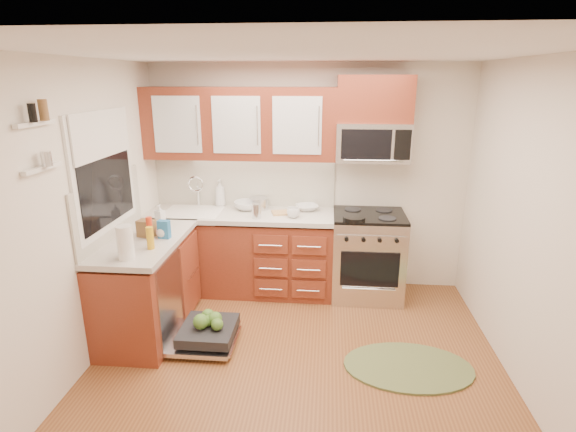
# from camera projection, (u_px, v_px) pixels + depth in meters

# --- Properties ---
(floor) EXTENTS (3.50, 3.50, 0.00)m
(floor) POSITION_uv_depth(u_px,v_px,m) (296.00, 369.00, 3.76)
(floor) COLOR brown
(floor) RESTS_ON ground
(ceiling) EXTENTS (3.50, 3.50, 0.00)m
(ceiling) POSITION_uv_depth(u_px,v_px,m) (298.00, 53.00, 3.03)
(ceiling) COLOR white
(ceiling) RESTS_ON ground
(wall_back) EXTENTS (3.50, 0.04, 2.50)m
(wall_back) POSITION_uv_depth(u_px,v_px,m) (308.00, 179.00, 5.06)
(wall_back) COLOR silver
(wall_back) RESTS_ON ground
(wall_front) EXTENTS (3.50, 0.04, 2.50)m
(wall_front) POSITION_uv_depth(u_px,v_px,m) (264.00, 373.00, 1.73)
(wall_front) COLOR silver
(wall_front) RESTS_ON ground
(wall_left) EXTENTS (0.04, 3.50, 2.50)m
(wall_left) POSITION_uv_depth(u_px,v_px,m) (76.00, 222.00, 3.55)
(wall_left) COLOR silver
(wall_left) RESTS_ON ground
(wall_right) EXTENTS (0.04, 3.50, 2.50)m
(wall_right) POSITION_uv_depth(u_px,v_px,m) (538.00, 235.00, 3.24)
(wall_right) COLOR silver
(wall_right) RESTS_ON ground
(base_cabinet_back) EXTENTS (2.05, 0.60, 0.85)m
(base_cabinet_back) POSITION_uv_depth(u_px,v_px,m) (242.00, 255.00, 5.08)
(base_cabinet_back) COLOR maroon
(base_cabinet_back) RESTS_ON ground
(base_cabinet_left) EXTENTS (0.60, 1.25, 0.85)m
(base_cabinet_left) POSITION_uv_depth(u_px,v_px,m) (148.00, 288.00, 4.26)
(base_cabinet_left) COLOR maroon
(base_cabinet_left) RESTS_ON ground
(countertop_back) EXTENTS (2.07, 0.64, 0.05)m
(countertop_back) POSITION_uv_depth(u_px,v_px,m) (240.00, 215.00, 4.93)
(countertop_back) COLOR beige
(countertop_back) RESTS_ON base_cabinet_back
(countertop_left) EXTENTS (0.64, 1.27, 0.05)m
(countertop_left) POSITION_uv_depth(u_px,v_px,m) (144.00, 242.00, 4.12)
(countertop_left) COLOR beige
(countertop_left) RESTS_ON base_cabinet_left
(backsplash_back) EXTENTS (2.05, 0.02, 0.57)m
(backsplash_back) POSITION_uv_depth(u_px,v_px,m) (244.00, 181.00, 5.12)
(backsplash_back) COLOR beige
(backsplash_back) RESTS_ON ground
(backsplash_left) EXTENTS (0.02, 1.25, 0.57)m
(backsplash_left) POSITION_uv_depth(u_px,v_px,m) (110.00, 208.00, 4.06)
(backsplash_left) COLOR beige
(backsplash_left) RESTS_ON ground
(upper_cabinets) EXTENTS (2.05, 0.35, 0.75)m
(upper_cabinets) POSITION_uv_depth(u_px,v_px,m) (240.00, 123.00, 4.77)
(upper_cabinets) COLOR maroon
(upper_cabinets) RESTS_ON ground
(cabinet_over_mw) EXTENTS (0.76, 0.35, 0.47)m
(cabinet_over_mw) POSITION_uv_depth(u_px,v_px,m) (375.00, 99.00, 4.57)
(cabinet_over_mw) COLOR maroon
(cabinet_over_mw) RESTS_ON ground
(range) EXTENTS (0.76, 0.64, 0.95)m
(range) POSITION_uv_depth(u_px,v_px,m) (367.00, 255.00, 4.93)
(range) COLOR silver
(range) RESTS_ON ground
(microwave) EXTENTS (0.76, 0.38, 0.40)m
(microwave) POSITION_uv_depth(u_px,v_px,m) (373.00, 142.00, 4.68)
(microwave) COLOR silver
(microwave) RESTS_ON ground
(sink) EXTENTS (0.62, 0.50, 0.26)m
(sink) POSITION_uv_depth(u_px,v_px,m) (194.00, 223.00, 4.99)
(sink) COLOR white
(sink) RESTS_ON ground
(dishwasher) EXTENTS (0.70, 0.60, 0.20)m
(dishwasher) POSITION_uv_depth(u_px,v_px,m) (204.00, 334.00, 4.09)
(dishwasher) COLOR silver
(dishwasher) RESTS_ON ground
(window) EXTENTS (0.03, 1.05, 1.05)m
(window) POSITION_uv_depth(u_px,v_px,m) (104.00, 172.00, 3.93)
(window) COLOR white
(window) RESTS_ON ground
(window_blind) EXTENTS (0.02, 0.96, 0.40)m
(window_blind) POSITION_uv_depth(u_px,v_px,m) (102.00, 134.00, 3.83)
(window_blind) COLOR white
(window_blind) RESTS_ON ground
(shelf_upper) EXTENTS (0.04, 0.40, 0.03)m
(shelf_upper) POSITION_uv_depth(u_px,v_px,m) (35.00, 124.00, 2.97)
(shelf_upper) COLOR white
(shelf_upper) RESTS_ON ground
(shelf_lower) EXTENTS (0.04, 0.40, 0.03)m
(shelf_lower) POSITION_uv_depth(u_px,v_px,m) (42.00, 168.00, 3.06)
(shelf_lower) COLOR white
(shelf_lower) RESTS_ON ground
(rug) EXTENTS (1.28, 1.09, 0.02)m
(rug) POSITION_uv_depth(u_px,v_px,m) (408.00, 367.00, 3.78)
(rug) COLOR olive
(rug) RESTS_ON ground
(skillet) EXTENTS (0.26, 0.26, 0.04)m
(skillet) POSITION_uv_depth(u_px,v_px,m) (354.00, 219.00, 4.56)
(skillet) COLOR black
(skillet) RESTS_ON range
(stock_pot) EXTENTS (0.24, 0.24, 0.13)m
(stock_pot) POSITION_uv_depth(u_px,v_px,m) (259.00, 203.00, 5.04)
(stock_pot) COLOR silver
(stock_pot) RESTS_ON countertop_back
(cutting_board) EXTENTS (0.31, 0.24, 0.02)m
(cutting_board) POSITION_uv_depth(u_px,v_px,m) (285.00, 213.00, 4.89)
(cutting_board) COLOR tan
(cutting_board) RESTS_ON countertop_back
(canister) EXTENTS (0.12, 0.12, 0.16)m
(canister) POSITION_uv_depth(u_px,v_px,m) (257.00, 211.00, 4.70)
(canister) COLOR silver
(canister) RESTS_ON countertop_back
(paper_towel_roll) EXTENTS (0.13, 0.13, 0.28)m
(paper_towel_roll) POSITION_uv_depth(u_px,v_px,m) (125.00, 243.00, 3.62)
(paper_towel_roll) COLOR white
(paper_towel_roll) RESTS_ON countertop_left
(mustard_bottle) EXTENTS (0.08, 0.08, 0.20)m
(mustard_bottle) POSITION_uv_depth(u_px,v_px,m) (150.00, 238.00, 3.85)
(mustard_bottle) COLOR gold
(mustard_bottle) RESTS_ON countertop_left
(red_bottle) EXTENTS (0.07, 0.07, 0.21)m
(red_bottle) POSITION_uv_depth(u_px,v_px,m) (150.00, 228.00, 4.08)
(red_bottle) COLOR red
(red_bottle) RESTS_ON countertop_left
(wooden_box) EXTENTS (0.18, 0.14, 0.16)m
(wooden_box) POSITION_uv_depth(u_px,v_px,m) (147.00, 228.00, 4.17)
(wooden_box) COLOR brown
(wooden_box) RESTS_ON countertop_left
(blue_carton) EXTENTS (0.11, 0.08, 0.17)m
(blue_carton) POSITION_uv_depth(u_px,v_px,m) (164.00, 229.00, 4.12)
(blue_carton) COLOR #2265A1
(blue_carton) RESTS_ON countertop_left
(bowl_a) EXTENTS (0.31, 0.31, 0.06)m
(bowl_a) POSITION_uv_depth(u_px,v_px,m) (307.00, 208.00, 5.00)
(bowl_a) COLOR #999999
(bowl_a) RESTS_ON countertop_back
(bowl_b) EXTENTS (0.38, 0.38, 0.09)m
(bowl_b) POSITION_uv_depth(u_px,v_px,m) (247.00, 205.00, 5.03)
(bowl_b) COLOR #999999
(bowl_b) RESTS_ON countertop_back
(cup) EXTENTS (0.14, 0.14, 0.11)m
(cup) POSITION_uv_depth(u_px,v_px,m) (293.00, 213.00, 4.73)
(cup) COLOR #999999
(cup) RESTS_ON countertop_back
(soap_bottle_a) EXTENTS (0.13, 0.14, 0.31)m
(soap_bottle_a) POSITION_uv_depth(u_px,v_px,m) (220.00, 193.00, 5.13)
(soap_bottle_a) COLOR #999999
(soap_bottle_a) RESTS_ON countertop_back
(soap_bottle_b) EXTENTS (0.10, 0.10, 0.18)m
(soap_bottle_b) POSITION_uv_depth(u_px,v_px,m) (160.00, 213.00, 4.59)
(soap_bottle_b) COLOR #999999
(soap_bottle_b) RESTS_ON countertop_left
(soap_bottle_c) EXTENTS (0.13, 0.13, 0.17)m
(soap_bottle_c) POSITION_uv_depth(u_px,v_px,m) (163.00, 229.00, 4.14)
(soap_bottle_c) COLOR #999999
(soap_bottle_c) RESTS_ON countertop_left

